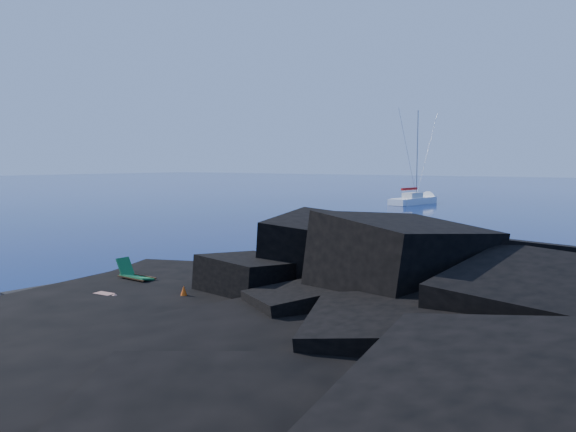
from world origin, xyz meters
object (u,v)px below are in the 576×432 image
at_px(sailboat, 414,204).
at_px(sunbather, 104,296).
at_px(marker_cone, 184,294).
at_px(deck_chair, 137,272).

distance_m(sailboat, sunbather, 55.71).
distance_m(sunbather, marker_cone, 2.86).
xyz_separation_m(sailboat, deck_chair, (10.36, -52.22, 0.92)).
bearing_deg(deck_chair, sailboat, 103.03).
bearing_deg(sailboat, marker_cone, -67.99).
xyz_separation_m(deck_chair, sunbather, (1.06, -2.31, -0.38)).
distance_m(sailboat, marker_cone, 54.87).
bearing_deg(deck_chair, sunbather, -63.54).
bearing_deg(marker_cone, deck_chair, 166.29).
bearing_deg(sunbather, deck_chair, 108.80).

